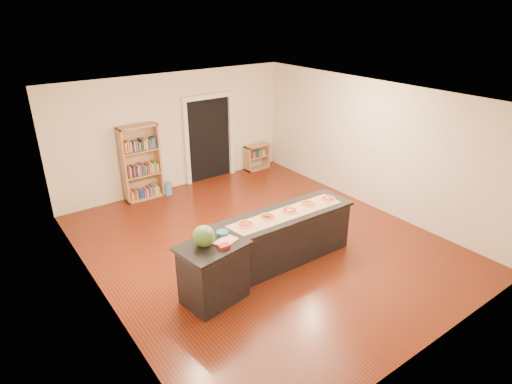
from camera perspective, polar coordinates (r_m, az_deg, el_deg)
room at (r=7.71m, az=0.88°, el=2.23°), size 6.00×7.00×2.80m
doorway at (r=10.99m, az=-6.30°, el=7.71°), size 1.40×0.09×2.21m
kitchen_island at (r=7.54m, az=3.08°, el=-6.22°), size 2.84×0.77×0.94m
side_counter at (r=6.65m, az=-5.69°, el=-10.60°), size 1.00×0.73×0.99m
bookshelf at (r=10.17m, az=-15.07°, el=3.76°), size 0.88×0.31×1.76m
low_shelf at (r=11.84m, az=0.11°, el=4.71°), size 0.69×0.30×0.69m
waste_bin at (r=10.51m, az=-11.72°, el=0.45°), size 0.21×0.21×0.30m
kraft_paper at (r=7.29m, az=3.30°, el=-3.14°), size 2.47×0.48×0.00m
watermelon at (r=6.29m, az=-6.99°, el=-5.85°), size 0.33×0.33×0.33m
cutting_board at (r=6.42m, az=-4.04°, el=-6.59°), size 0.41×0.34×0.02m
package_red at (r=6.27m, az=-4.29°, el=-7.26°), size 0.17×0.13×0.06m
package_teal at (r=6.59m, az=-4.51°, el=-5.52°), size 0.18×0.18×0.07m
pizza_a at (r=6.72m, az=-4.34°, el=-5.59°), size 0.30×0.30×0.02m
pizza_b at (r=6.98m, az=-1.46°, el=-4.31°), size 0.29×0.29×0.02m
pizza_c at (r=7.22m, az=1.53°, el=-3.33°), size 0.29×0.29×0.02m
pizza_d at (r=7.45m, az=4.46°, el=-2.48°), size 0.28×0.28×0.02m
pizza_e at (r=7.73m, az=6.96°, el=-1.55°), size 0.30×0.30×0.02m
pizza_f at (r=7.99m, az=9.58°, el=-0.83°), size 0.27×0.27×0.02m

